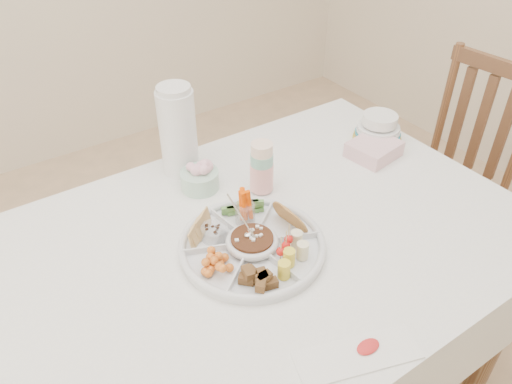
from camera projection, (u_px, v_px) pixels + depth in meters
dining_table at (258, 327)px, 1.58m from camera, size 1.52×1.02×0.76m
chair at (443, 183)px, 2.02m from camera, size 0.44×0.44×0.98m
party_tray at (252, 244)px, 1.30m from camera, size 0.50×0.50×0.04m
bean_dip at (252, 241)px, 1.30m from camera, size 0.15×0.15×0.04m
tortillas at (288, 216)px, 1.36m from camera, size 0.14×0.14×0.06m
carrot_cucumber at (243, 201)px, 1.38m from camera, size 0.14×0.14×0.10m
pita_raisins at (206, 227)px, 1.33m from camera, size 0.13×0.13×0.06m
cherries at (212, 263)px, 1.23m from camera, size 0.13×0.13×0.04m
granola_chunks at (262, 276)px, 1.19m from camera, size 0.13×0.13×0.04m
banana_tomato at (301, 244)px, 1.25m from camera, size 0.13×0.13×0.08m
cup_stack at (262, 163)px, 1.47m from camera, size 0.09×0.09×0.20m
thermos at (178, 130)px, 1.53m from camera, size 0.14×0.14×0.30m
flower_bowl at (200, 176)px, 1.51m from camera, size 0.12×0.12×0.09m
napkin_stack at (374, 149)px, 1.67m from camera, size 0.17×0.16×0.05m
plate_stack at (379, 127)px, 1.73m from camera, size 0.19×0.19×0.11m
placemat at (357, 355)px, 1.06m from camera, size 0.29×0.17×0.01m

